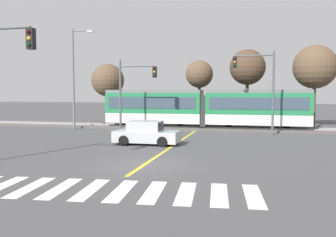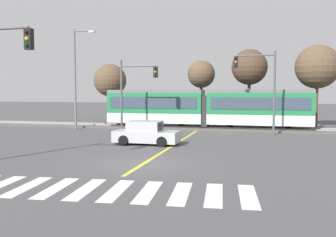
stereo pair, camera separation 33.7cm
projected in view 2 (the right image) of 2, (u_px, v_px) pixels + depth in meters
name	position (u px, v px, depth m)	size (l,w,h in m)	color
ground_plane	(143.00, 164.00, 16.58)	(200.00, 200.00, 0.00)	#474749
track_bed	(200.00, 128.00, 32.92)	(120.00, 4.00, 0.18)	#56514C
rail_near	(199.00, 127.00, 32.21)	(120.00, 0.08, 0.10)	#939399
rail_far	(201.00, 126.00, 33.60)	(120.00, 0.08, 0.10)	#939399
light_rail_tram	(206.00, 107.00, 32.64)	(18.50, 2.64, 3.43)	silver
crosswalk_stripe_2	(27.00, 187.00, 12.63)	(0.56, 2.80, 0.01)	silver
crosswalk_stripe_3	(56.00, 188.00, 12.46)	(0.56, 2.80, 0.01)	silver
crosswalk_stripe_4	(86.00, 189.00, 12.30)	(0.56, 2.80, 0.01)	silver
crosswalk_stripe_5	(117.00, 190.00, 12.13)	(0.56, 2.80, 0.01)	silver
crosswalk_stripe_6	(148.00, 192.00, 11.97)	(0.56, 2.80, 0.01)	silver
crosswalk_stripe_7	(181.00, 193.00, 11.80)	(0.56, 2.80, 0.01)	silver
crosswalk_stripe_8	(214.00, 195.00, 11.64)	(0.56, 2.80, 0.01)	silver
crosswalk_stripe_9	(248.00, 196.00, 11.47)	(0.56, 2.80, 0.01)	silver
lane_centre_line	(173.00, 145.00, 22.57)	(0.20, 17.42, 0.01)	gold
sedan_crossing	(146.00, 134.00, 23.00)	(4.21, 1.93, 1.52)	#B7BABF
traffic_light_far_left	(133.00, 86.00, 29.54)	(3.25, 0.38, 6.05)	#515459
traffic_light_far_right	(261.00, 80.00, 27.97)	(3.25, 0.38, 6.59)	#515459
street_lamp_west	(77.00, 73.00, 32.44)	(2.14, 0.28, 9.10)	slate
bare_tree_far_west	(110.00, 81.00, 41.04)	(3.77, 3.77, 6.66)	brown
bare_tree_west	(201.00, 75.00, 38.06)	(2.94, 2.94, 6.81)	brown
bare_tree_east	(249.00, 67.00, 35.41)	(3.55, 3.55, 7.68)	brown
bare_tree_far_east	(317.00, 67.00, 33.70)	(4.14, 4.14, 7.87)	brown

